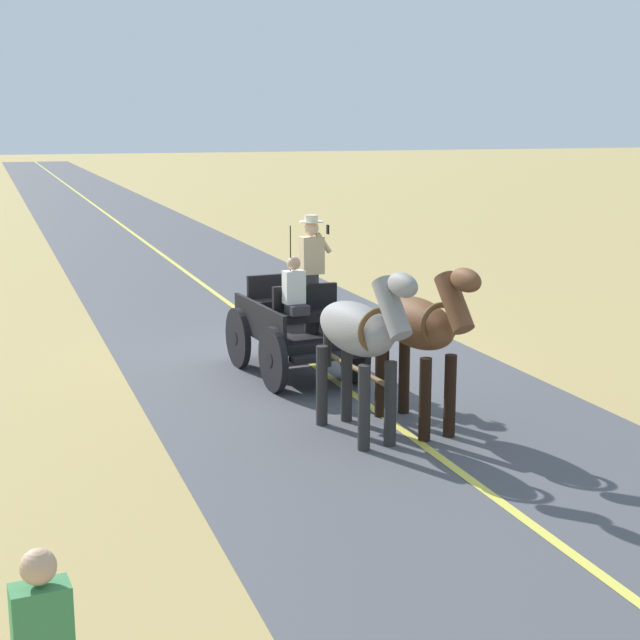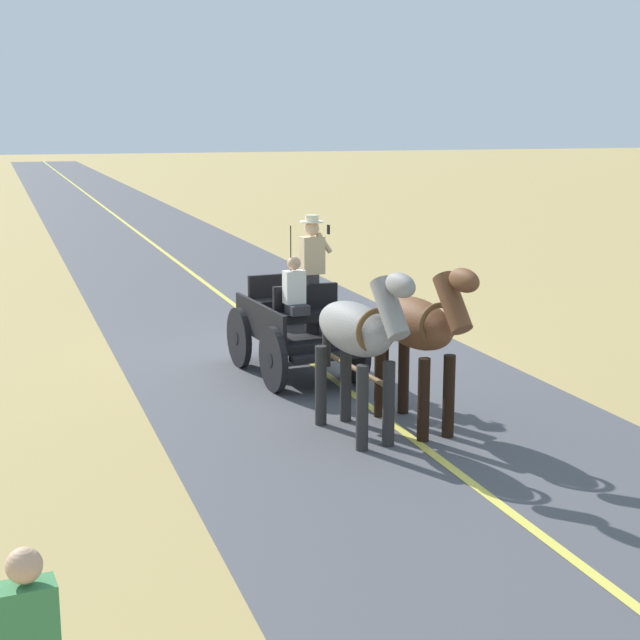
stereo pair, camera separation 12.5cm
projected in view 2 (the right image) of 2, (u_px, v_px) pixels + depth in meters
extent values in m
plane|color=tan|center=(303.00, 357.00, 15.89)|extent=(200.00, 200.00, 0.00)
cube|color=#4C4C51|center=(303.00, 357.00, 15.89)|extent=(5.95, 160.00, 0.01)
cube|color=#DBCC4C|center=(303.00, 357.00, 15.89)|extent=(0.12, 160.00, 0.00)
cube|color=black|center=(295.00, 333.00, 14.69)|extent=(1.37, 2.29, 0.12)
cube|color=black|center=(329.00, 312.00, 14.86)|extent=(0.23, 2.09, 0.44)
cube|color=black|center=(260.00, 318.00, 14.42)|extent=(0.23, 2.09, 0.44)
cube|color=black|center=(327.00, 357.00, 13.62)|extent=(1.10, 0.33, 0.08)
cube|color=black|center=(268.00, 329.00, 15.81)|extent=(0.73, 0.26, 0.06)
cube|color=black|center=(310.00, 316.00, 14.07)|extent=(1.05, 0.44, 0.14)
cube|color=black|center=(305.00, 299.00, 14.19)|extent=(1.02, 0.16, 0.44)
cube|color=black|center=(283.00, 303.00, 15.06)|extent=(1.05, 0.44, 0.14)
cube|color=black|center=(279.00, 288.00, 15.18)|extent=(1.02, 0.16, 0.44)
cylinder|color=black|center=(354.00, 351.00, 14.29)|extent=(0.18, 0.96, 0.96)
cylinder|color=black|center=(354.00, 351.00, 14.29)|extent=(0.14, 0.22, 0.21)
cylinder|color=black|center=(273.00, 359.00, 13.79)|extent=(0.18, 0.96, 0.96)
cylinder|color=black|center=(273.00, 359.00, 13.79)|extent=(0.14, 0.22, 0.21)
cylinder|color=black|center=(314.00, 331.00, 15.68)|extent=(0.18, 0.96, 0.96)
cylinder|color=black|center=(314.00, 331.00, 15.68)|extent=(0.14, 0.22, 0.21)
cylinder|color=black|center=(239.00, 338.00, 15.17)|extent=(0.18, 0.96, 0.96)
cylinder|color=black|center=(239.00, 338.00, 15.17)|extent=(0.14, 0.22, 0.21)
cylinder|color=brown|center=(356.00, 369.00, 12.73)|extent=(0.23, 2.00, 0.07)
cylinder|color=black|center=(291.00, 270.00, 13.81)|extent=(0.02, 0.02, 1.30)
cylinder|color=#2D2D33|center=(312.00, 303.00, 14.35)|extent=(0.22, 0.22, 0.90)
cube|color=tan|center=(312.00, 255.00, 14.20)|extent=(0.36, 0.25, 0.56)
sphere|color=beige|center=(312.00, 228.00, 14.12)|extent=(0.22, 0.22, 0.22)
cylinder|color=beige|center=(312.00, 222.00, 14.10)|extent=(0.36, 0.36, 0.01)
cylinder|color=beige|center=(312.00, 218.00, 14.09)|extent=(0.20, 0.20, 0.10)
cylinder|color=tan|center=(324.00, 243.00, 14.20)|extent=(0.27, 0.10, 0.32)
cube|color=black|center=(328.00, 229.00, 14.16)|extent=(0.03, 0.07, 0.14)
cube|color=#2D2D33|center=(297.00, 309.00, 13.84)|extent=(0.30, 0.34, 0.14)
cube|color=silver|center=(294.00, 287.00, 13.88)|extent=(0.32, 0.22, 0.48)
sphere|color=tan|center=(294.00, 263.00, 13.81)|extent=(0.20, 0.20, 0.20)
ellipsoid|color=brown|center=(414.00, 323.00, 12.02)|extent=(0.74, 1.62, 0.64)
cylinder|color=black|center=(449.00, 396.00, 11.79)|extent=(0.15, 0.15, 1.05)
cylinder|color=black|center=(424.00, 400.00, 11.64)|extent=(0.15, 0.15, 1.05)
cylinder|color=black|center=(404.00, 375.00, 12.75)|extent=(0.15, 0.15, 1.05)
cylinder|color=black|center=(380.00, 379.00, 12.60)|extent=(0.15, 0.15, 1.05)
cylinder|color=brown|center=(453.00, 303.00, 11.19)|extent=(0.34, 0.67, 0.73)
ellipsoid|color=brown|center=(464.00, 280.00, 10.94)|extent=(0.28, 0.56, 0.28)
cube|color=black|center=(452.00, 300.00, 11.20)|extent=(0.12, 0.51, 0.56)
cylinder|color=black|center=(385.00, 334.00, 12.74)|extent=(0.11, 0.11, 0.70)
torus|color=brown|center=(438.00, 325.00, 11.52)|extent=(0.55, 0.14, 0.55)
ellipsoid|color=gray|center=(354.00, 328.00, 11.69)|extent=(0.77, 1.62, 0.64)
cylinder|color=#272726|center=(389.00, 404.00, 11.47)|extent=(0.15, 0.15, 1.05)
cylinder|color=#272726|center=(362.00, 408.00, 11.31)|extent=(0.15, 0.15, 1.05)
cylinder|color=#272726|center=(346.00, 382.00, 12.42)|extent=(0.15, 0.15, 1.05)
cylinder|color=#272726|center=(321.00, 386.00, 12.26)|extent=(0.15, 0.15, 1.05)
cylinder|color=gray|center=(390.00, 308.00, 10.87)|extent=(0.35, 0.68, 0.73)
ellipsoid|color=gray|center=(400.00, 285.00, 10.62)|extent=(0.29, 0.57, 0.28)
cube|color=#272726|center=(389.00, 305.00, 10.88)|extent=(0.13, 0.51, 0.56)
cylinder|color=#272726|center=(327.00, 340.00, 12.40)|extent=(0.11, 0.11, 0.70)
torus|color=brown|center=(376.00, 331.00, 11.20)|extent=(0.55, 0.14, 0.55)
cube|color=#387F47|center=(29.00, 630.00, 5.20)|extent=(0.33, 0.22, 0.54)
sphere|color=tan|center=(24.00, 566.00, 5.12)|extent=(0.20, 0.20, 0.20)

